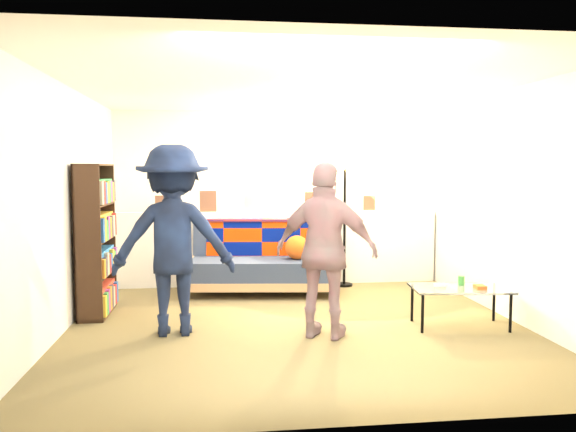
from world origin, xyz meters
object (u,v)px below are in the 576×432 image
object	(u,v)px
person_left	(173,240)
person_right	(326,251)
futon_sofa	(263,262)
bookshelf	(96,245)
floor_lamp	(345,198)
coffee_table	(461,290)

from	to	relation	value
person_left	person_right	distance (m)	1.45
futon_sofa	bookshelf	bearing A→B (deg)	-155.36
bookshelf	person_left	world-z (taller)	person_left
bookshelf	floor_lamp	xyz separation A→B (m)	(3.00, 1.12, 0.43)
futon_sofa	coffee_table	bearing A→B (deg)	-45.08
coffee_table	person_right	xyz separation A→B (m)	(-1.40, -0.19, 0.45)
bookshelf	coffee_table	bearing A→B (deg)	-14.73
coffee_table	person_left	distance (m)	2.86
person_left	person_right	world-z (taller)	person_left
futon_sofa	person_right	world-z (taller)	person_right
futon_sofa	bookshelf	xyz separation A→B (m)	(-1.87, -0.86, 0.38)
futon_sofa	person_left	xyz separation A→B (m)	(-0.98, -1.71, 0.52)
person_left	futon_sofa	bearing A→B (deg)	-121.03
futon_sofa	person_right	xyz separation A→B (m)	(0.43, -2.02, 0.44)
bookshelf	person_left	size ratio (longest dim) A/B	0.90
coffee_table	bookshelf	bearing A→B (deg)	165.27
bookshelf	person_right	distance (m)	2.58
person_left	person_right	size ratio (longest dim) A/B	1.10
coffee_table	person_left	xyz separation A→B (m)	(-2.81, 0.13, 0.53)
floor_lamp	person_left	distance (m)	2.90
floor_lamp	person_right	world-z (taller)	floor_lamp
person_left	floor_lamp	bearing A→B (deg)	-138.08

